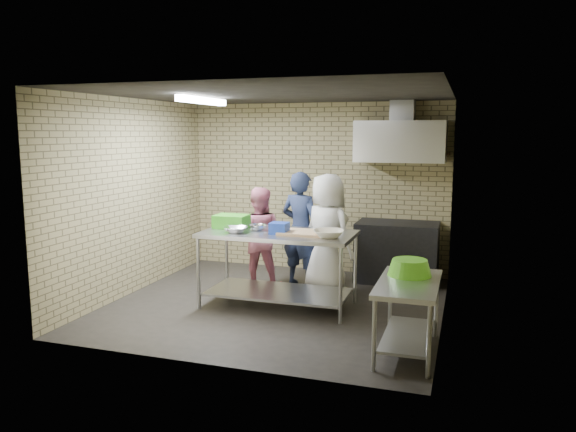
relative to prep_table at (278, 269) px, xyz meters
The scene contains 24 objects.
floor 0.49m from the prep_table, 151.96° to the left, with size 4.20×4.20×0.00m, color black.
ceiling 2.21m from the prep_table, 151.96° to the left, with size 4.20×4.20×0.00m, color black.
back_wall 2.20m from the prep_table, 91.10° to the left, with size 4.20×0.06×2.70m, color #90845A.
front_wall 2.16m from the prep_table, 91.12° to the right, with size 4.20×0.06×2.70m, color #90845A.
left_wall 2.31m from the prep_table, behind, with size 0.06×4.00×2.70m, color #90845A.
right_wall 2.24m from the prep_table, ahead, with size 0.06×4.00×2.70m, color #90845A.
prep_table is the anchor object (origin of this frame).
side_counter 2.07m from the prep_table, 31.50° to the right, with size 0.60×1.20×0.75m, color silver.
stove 2.12m from the prep_table, 51.87° to the left, with size 1.20×0.70×0.90m, color black.
range_hood 2.70m from the prep_table, 52.69° to the left, with size 1.30×0.60×0.60m, color silver.
hood_duct 3.08m from the prep_table, 54.97° to the left, with size 0.35×0.30×0.30m, color #A5A8AD.
wall_shelf 2.88m from the prep_table, 49.86° to the left, with size 0.80×0.20×0.04m, color #3F2B19.
fluorescent_fixture 2.39m from the prep_table, behind, with size 0.10×1.25×0.08m, color white.
green_crate 0.91m from the prep_table, behind, with size 0.43×0.32×0.17m, color #309A1C.
blue_tub 0.57m from the prep_table, 63.43° to the right, with size 0.22×0.22×0.14m, color #1739AF.
cutting_board 0.61m from the prep_table, ahead, with size 0.59×0.45×0.03m, color tan.
mixing_bowl_a 0.75m from the prep_table, 158.20° to the right, with size 0.30×0.30×0.07m, color silver.
mixing_bowl_b 0.60m from the prep_table, behind, with size 0.23×0.23×0.07m, color silver.
ceramic_bowl 0.89m from the prep_table, 12.09° to the right, with size 0.37×0.37×0.09m, color beige.
green_basin 1.96m from the prep_table, 25.47° to the right, with size 0.46×0.46×0.17m, color #59C626, non-canonical shape.
bottle_red 2.81m from the prep_table, 54.53° to the left, with size 0.07×0.07×0.18m, color #B22619.
man_navy 1.06m from the prep_table, 89.84° to the left, with size 0.61×0.40×1.68m, color black.
woman_pink 0.98m from the prep_table, 126.51° to the left, with size 0.71×0.55×1.46m, color #C56881.
woman_white 0.95m from the prep_table, 58.44° to the left, with size 0.82×0.53×1.68m, color silver.
Camera 1 is at (2.32, -6.64, 2.23)m, focal length 34.74 mm.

